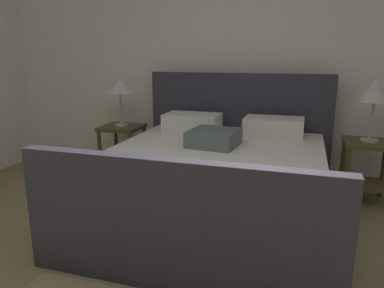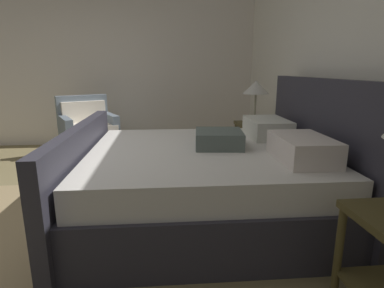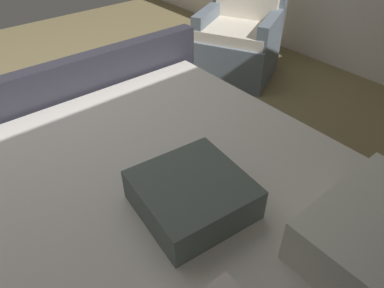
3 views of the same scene
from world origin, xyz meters
TOP-DOWN VIEW (x-y plane):
  - ground_plane at (0.00, 0.00)m, footprint 5.66×5.55m
  - bed at (0.05, 1.60)m, footprint 1.98×2.17m
  - armchair at (-1.91, 0.13)m, footprint 0.97×0.97m
  - area_rug at (0.05, -0.10)m, footprint 1.77×1.08m

SIDE VIEW (x-z plane):
  - ground_plane at x=0.00m, z-range -0.02..0.00m
  - area_rug at x=0.05m, z-range 0.00..0.01m
  - armchair at x=-1.91m, z-range -0.10..0.80m
  - bed at x=0.05m, z-range -0.25..0.95m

